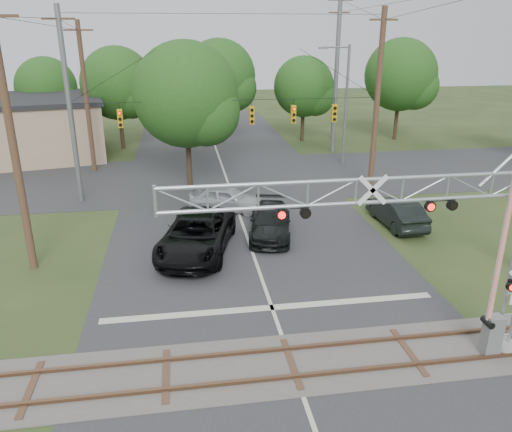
{
  "coord_description": "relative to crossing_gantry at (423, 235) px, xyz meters",
  "views": [
    {
      "loc": [
        -3.17,
        -11.05,
        10.13
      ],
      "look_at": [
        -0.32,
        7.5,
        3.1
      ],
      "focal_mm": 35.0,
      "sensor_mm": 36.0,
      "label": 1
    }
  ],
  "objects": [
    {
      "name": "ground",
      "position": [
        -3.8,
        -1.64,
        -4.42
      ],
      "size": [
        160.0,
        160.0,
        0.0
      ],
      "primitive_type": "plane",
      "color": "#283A1B",
      "rests_on": "ground"
    },
    {
      "name": "road_main",
      "position": [
        -3.8,
        8.36,
        -4.41
      ],
      "size": [
        14.0,
        90.0,
        0.02
      ],
      "primitive_type": "cube",
      "color": "#2C2C2F",
      "rests_on": "ground"
    },
    {
      "name": "road_cross",
      "position": [
        -3.8,
        22.36,
        -4.4
      ],
      "size": [
        90.0,
        12.0,
        0.02
      ],
      "primitive_type": "cube",
      "color": "#2C2C2F",
      "rests_on": "ground"
    },
    {
      "name": "railroad_track",
      "position": [
        -3.8,
        0.36,
        -4.38
      ],
      "size": [
        90.0,
        3.2,
        0.17
      ],
      "color": "#47433E",
      "rests_on": "ground"
    },
    {
      "name": "crossing_gantry",
      "position": [
        0.0,
        0.0,
        0.0
      ],
      "size": [
        11.6,
        0.9,
        7.04
      ],
      "color": "gray",
      "rests_on": "ground"
    },
    {
      "name": "traffic_signal_span",
      "position": [
        -2.89,
        18.36,
        1.22
      ],
      "size": [
        19.34,
        0.36,
        11.5
      ],
      "color": "slate",
      "rests_on": "ground"
    },
    {
      "name": "pickup_black",
      "position": [
        -6.43,
        9.56,
        -3.5
      ],
      "size": [
        4.56,
        7.1,
        1.82
      ],
      "primitive_type": "imported",
      "rotation": [
        0.0,
        0.0,
        -0.25
      ],
      "color": "black",
      "rests_on": "ground"
    },
    {
      "name": "car_dark",
      "position": [
        -2.54,
        11.12,
        -3.68
      ],
      "size": [
        3.04,
        5.39,
        1.47
      ],
      "primitive_type": "imported",
      "rotation": [
        0.0,
        0.0,
        -0.2
      ],
      "color": "black",
      "rests_on": "ground"
    },
    {
      "name": "sedan_silver",
      "position": [
        -4.41,
        15.24,
        -3.66
      ],
      "size": [
        4.77,
        3.18,
        1.51
      ],
      "primitive_type": "imported",
      "rotation": [
        0.0,
        0.0,
        1.22
      ],
      "color": "#A9ACB1",
      "rests_on": "ground"
    },
    {
      "name": "suv_dark",
      "position": [
        4.56,
        11.5,
        -3.64
      ],
      "size": [
        1.83,
        4.76,
        1.55
      ],
      "primitive_type": "imported",
      "rotation": [
        0.0,
        0.0,
        3.18
      ],
      "color": "black",
      "rests_on": "ground"
    },
    {
      "name": "streetlight",
      "position": [
        5.67,
        24.85,
        0.68
      ],
      "size": [
        2.43,
        0.25,
        9.12
      ],
      "color": "slate",
      "rests_on": "ground"
    },
    {
      "name": "utility_poles",
      "position": [
        -0.39,
        20.71,
        1.76
      ],
      "size": [
        23.86,
        29.92,
        13.06
      ],
      "color": "#492C21",
      "rests_on": "ground"
    },
    {
      "name": "treeline",
      "position": [
        -3.51,
        30.94,
        1.35
      ],
      "size": [
        56.49,
        23.42,
        9.61
      ],
      "color": "#352518",
      "rests_on": "ground"
    }
  ]
}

